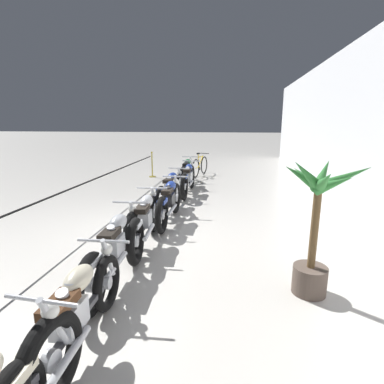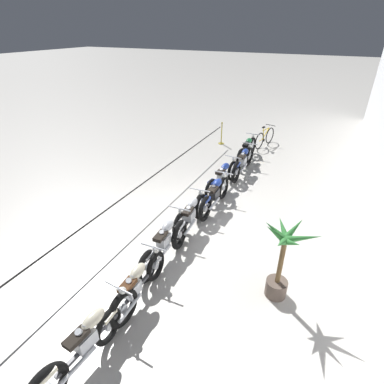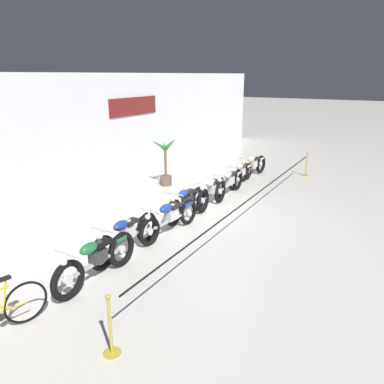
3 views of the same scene
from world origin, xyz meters
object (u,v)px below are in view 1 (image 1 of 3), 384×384
object	(u,v)px
motorcycle_blue_2	(171,189)
bicycle	(200,166)
motorcycle_green_0	(187,172)
stanchion_far_left	(104,180)
motorcycle_silver_4	(145,221)
motorcycle_silver_5	(116,248)
motorcycle_cream_6	(73,318)
potted_palm_left_of_row	(316,223)
motorcycle_blue_1	(188,179)
motorcycle_blue_3	(170,202)

from	to	relation	value
motorcycle_blue_2	bicycle	world-z (taller)	bicycle
motorcycle_green_0	stanchion_far_left	size ratio (longest dim) A/B	0.19
motorcycle_silver_4	motorcycle_silver_5	size ratio (longest dim) A/B	0.92
motorcycle_silver_4	stanchion_far_left	distance (m)	2.91
stanchion_far_left	motorcycle_cream_6	bearing A→B (deg)	20.93
motorcycle_cream_6	stanchion_far_left	distance (m)	5.39
potted_palm_left_of_row	stanchion_far_left	xyz separation A→B (m)	(-3.50, -4.42, -0.23)
motorcycle_blue_2	motorcycle_silver_5	xyz separation A→B (m)	(3.87, 0.02, -0.00)
motorcycle_silver_4	potted_palm_left_of_row	distance (m)	2.95
motorcycle_blue_1	motorcycle_blue_2	xyz separation A→B (m)	(1.54, -0.24, -0.01)
motorcycle_blue_2	motorcycle_cream_6	size ratio (longest dim) A/B	1.03
motorcycle_blue_2	stanchion_far_left	world-z (taller)	stanchion_far_left
motorcycle_blue_2	motorcycle_silver_4	world-z (taller)	motorcycle_silver_4
motorcycle_blue_2	potted_palm_left_of_row	bearing A→B (deg)	35.01
motorcycle_green_0	motorcycle_silver_4	world-z (taller)	motorcycle_green_0
motorcycle_blue_1	stanchion_far_left	world-z (taller)	stanchion_far_left
bicycle	potted_palm_left_of_row	bearing A→B (deg)	15.86
motorcycle_silver_5	motorcycle_silver_4	bearing A→B (deg)	176.54
motorcycle_blue_3	potted_palm_left_of_row	world-z (taller)	potted_palm_left_of_row
motorcycle_silver_4	potted_palm_left_of_row	bearing A→B (deg)	64.93
bicycle	motorcycle_silver_4	bearing A→B (deg)	-1.05
stanchion_far_left	bicycle	bearing A→B (deg)	159.84
motorcycle_blue_3	motorcycle_cream_6	size ratio (longest dim) A/B	0.93
stanchion_far_left	motorcycle_blue_2	bearing A→B (deg)	102.48
motorcycle_cream_6	potted_palm_left_of_row	bearing A→B (deg)	121.24
motorcycle_cream_6	stanchion_far_left	xyz separation A→B (m)	(-5.02, -1.92, 0.30)
motorcycle_blue_3	motorcycle_silver_5	size ratio (longest dim) A/B	0.90
motorcycle_blue_1	motorcycle_cream_6	xyz separation A→B (m)	(6.94, -0.02, -0.03)
motorcycle_green_0	motorcycle_silver_4	bearing A→B (deg)	0.96
motorcycle_blue_2	motorcycle_blue_3	bearing A→B (deg)	10.69
motorcycle_cream_6	bicycle	distance (m)	10.29
motorcycle_green_0	motorcycle_silver_5	distance (m)	6.66
potted_palm_left_of_row	motorcycle_blue_2	bearing A→B (deg)	-144.99
motorcycle_green_0	motorcycle_blue_1	xyz separation A→B (m)	(1.25, 0.24, 0.00)
motorcycle_blue_3	bicycle	distance (m)	6.16
motorcycle_blue_3	motorcycle_silver_5	distance (m)	2.61
motorcycle_blue_2	motorcycle_cream_6	xyz separation A→B (m)	(5.40, 0.22, -0.02)
motorcycle_blue_2	motorcycle_blue_3	distance (m)	1.29
motorcycle_green_0	motorcycle_silver_5	world-z (taller)	motorcycle_green_0
bicycle	stanchion_far_left	size ratio (longest dim) A/B	0.14
motorcycle_blue_1	stanchion_far_left	bearing A→B (deg)	-45.34
motorcycle_silver_4	motorcycle_cream_6	xyz separation A→B (m)	(2.75, 0.13, -0.02)
motorcycle_blue_1	motorcycle_silver_5	bearing A→B (deg)	-2.33
motorcycle_silver_4	bicycle	size ratio (longest dim) A/B	1.29
motorcycle_blue_3	potted_palm_left_of_row	size ratio (longest dim) A/B	1.17
motorcycle_green_0	stanchion_far_left	xyz separation A→B (m)	(3.16, -1.70, 0.27)
motorcycle_green_0	motorcycle_blue_2	world-z (taller)	motorcycle_green_0
motorcycle_blue_1	stanchion_far_left	size ratio (longest dim) A/B	0.20
motorcycle_silver_4	motorcycle_silver_5	world-z (taller)	same
motorcycle_blue_2	stanchion_far_left	size ratio (longest dim) A/B	0.20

